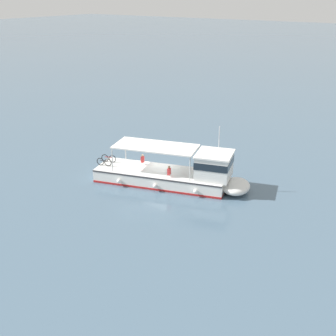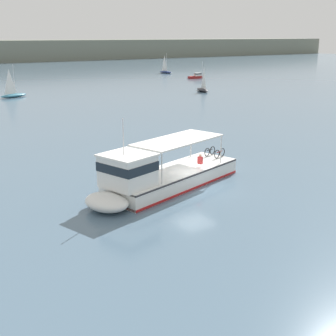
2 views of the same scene
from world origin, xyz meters
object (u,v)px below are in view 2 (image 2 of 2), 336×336
at_px(ferry_main, 158,177).
at_px(sailboat_off_bow, 166,71).
at_px(sailboat_near_starboard, 203,89).
at_px(sailboat_near_port, 13,94).
at_px(motorboat_far_left, 196,76).

xyz_separation_m(ferry_main, sailboat_off_bow, (53.62, 82.24, -0.47)).
height_order(ferry_main, sailboat_off_bow, sailboat_off_bow).
distance_m(ferry_main, sailboat_near_starboard, 56.61).
distance_m(sailboat_off_bow, sailboat_near_port, 56.19).
height_order(ferry_main, sailboat_near_port, sailboat_near_port).
relative_size(sailboat_off_bow, sailboat_near_port, 1.00).
bearing_deg(sailboat_near_port, ferry_main, -95.44).
distance_m(ferry_main, sailboat_off_bow, 98.17).
height_order(ferry_main, motorboat_far_left, ferry_main).
relative_size(ferry_main, motorboat_far_left, 3.55).
bearing_deg(sailboat_near_starboard, ferry_main, -130.20).
bearing_deg(sailboat_off_bow, ferry_main, -123.10).
relative_size(sailboat_near_port, motorboat_far_left, 1.47).
xyz_separation_m(sailboat_near_port, motorboat_far_left, (46.21, 11.31, 0.00)).
distance_m(sailboat_near_port, sailboat_near_starboard, 33.15).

